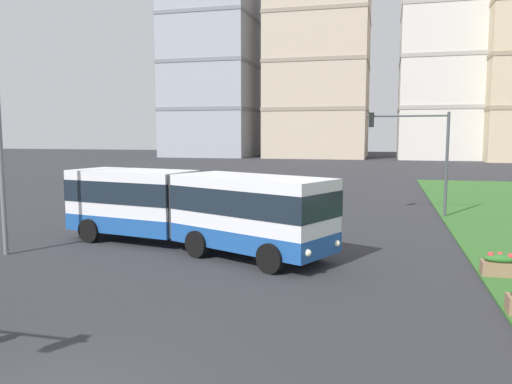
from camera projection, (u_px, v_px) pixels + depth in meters
The scene contains 7 objects.
articulated_bus at pixel (192, 207), 19.79m from camera, with size 11.86×5.97×3.00m.
car_navy_sedan at pixel (206, 192), 32.77m from camera, with size 4.56×2.38×1.58m.
flower_planter_3 at pixel (500, 265), 15.81m from camera, with size 1.10×0.56×0.74m.
traffic_light_far_right at pixel (418, 144), 27.29m from camera, with size 4.40×0.28×5.71m.
apartment_tower_west at pixel (214, 45), 103.93m from camera, with size 17.58×19.60×45.74m.
apartment_tower_westcentre at pixel (319, 67), 98.43m from camera, with size 19.28×17.32×35.44m.
apartment_tower_centre at pixel (461, 11), 90.38m from camera, with size 20.79×15.52×53.26m.
Camera 1 is at (5.29, -6.75, 4.50)m, focal length 35.25 mm.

